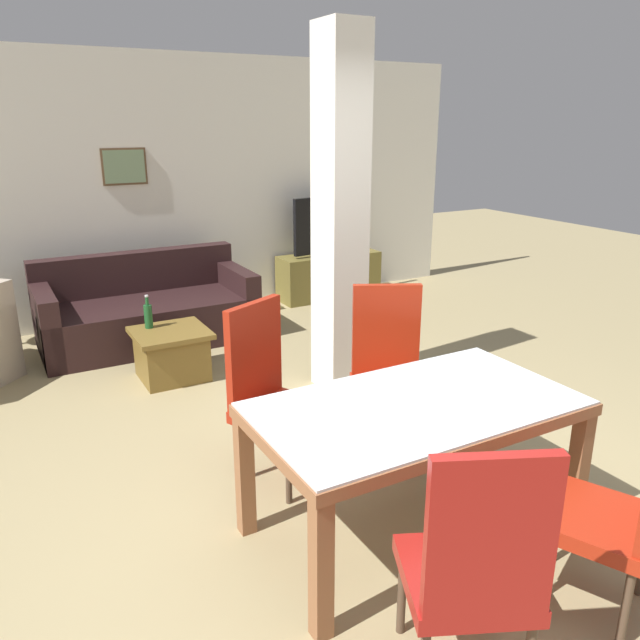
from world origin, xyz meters
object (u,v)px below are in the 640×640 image
(tv_stand, at_px, (329,276))
(dining_chair_far_left, at_px, (270,389))
(dining_chair_near_left, at_px, (475,565))
(dining_chair_far_right, at_px, (388,366))
(bottle, at_px, (148,315))
(dining_table, at_px, (415,429))
(coffee_table, at_px, (172,354))
(tv_screen, at_px, (329,226))
(sofa, at_px, (147,313))
(dining_chair_near_right, at_px, (622,500))

(tv_stand, bearing_deg, dining_chair_far_left, -124.93)
(dining_chair_near_left, xyz_separation_m, dining_chair_far_right, (0.80, 1.68, 0.00))
(bottle, bearing_deg, dining_table, -76.95)
(coffee_table, height_order, tv_screen, tv_screen)
(dining_chair_near_left, xyz_separation_m, coffee_table, (-0.10, 3.45, -0.34))
(sofa, bearing_deg, tv_screen, -167.83)
(dining_table, bearing_deg, dining_chair_near_left, -114.61)
(dining_chair_near_left, bearing_deg, bottle, 118.29)
(dining_chair_near_right, bearing_deg, coffee_table, 80.11)
(dining_table, relative_size, bottle, 5.79)
(dining_chair_far_right, distance_m, tv_stand, 3.59)
(dining_chair_far_left, height_order, tv_stand, dining_chair_far_left)
(dining_chair_far_right, xyz_separation_m, sofa, (-0.85, 2.78, -0.27))
(dining_chair_far_left, xyz_separation_m, tv_screen, (2.26, 3.23, 0.31))
(dining_chair_far_left, distance_m, bottle, 1.90)
(dining_chair_near_right, xyz_separation_m, sofa, (-0.85, 4.46, -0.27))
(coffee_table, xyz_separation_m, bottle, (-0.13, 0.15, 0.31))
(dining_table, xyz_separation_m, dining_chair_near_left, (-0.40, -0.88, -0.03))
(coffee_table, bearing_deg, dining_chair_far_left, -86.60)
(tv_stand, bearing_deg, dining_table, -114.45)
(coffee_table, bearing_deg, bottle, 129.71)
(dining_table, relative_size, dining_chair_near_right, 1.53)
(dining_chair_near_right, distance_m, bottle, 3.75)
(dining_table, height_order, dining_chair_far_right, dining_chair_far_right)
(bottle, relative_size, tv_stand, 0.23)
(dining_chair_far_left, distance_m, dining_chair_far_right, 0.81)
(dining_chair_far_right, bearing_deg, tv_stand, -87.38)
(dining_chair_near_right, xyz_separation_m, dining_chair_near_left, (-0.80, 0.00, 0.00))
(dining_chair_near_right, height_order, coffee_table, dining_chair_near_right)
(dining_chair_far_left, xyz_separation_m, coffee_table, (-0.10, 1.73, -0.34))
(tv_stand, bearing_deg, dining_chair_far_right, -113.93)
(bottle, xyz_separation_m, tv_stand, (2.49, 1.35, -0.26))
(dining_chair_far_left, xyz_separation_m, dining_chair_far_right, (0.81, -0.04, 0.00))
(bottle, distance_m, tv_screen, 2.85)
(coffee_table, relative_size, tv_screen, 0.61)
(dining_chair_near_left, distance_m, tv_stand, 5.45)
(dining_chair_near_right, distance_m, dining_chair_far_right, 1.68)
(dining_table, relative_size, dining_chair_near_left, 1.53)
(dining_table, bearing_deg, sofa, 97.07)
(coffee_table, height_order, tv_stand, tv_stand)
(dining_chair_near_left, bearing_deg, tv_stand, 90.13)
(dining_chair_near_right, distance_m, dining_chair_far_left, 1.90)
(dining_table, distance_m, dining_chair_near_right, 0.96)
(sofa, xyz_separation_m, coffee_table, (-0.06, -1.01, -0.07))
(dining_chair_far_left, height_order, dining_chair_near_left, same)
(dining_table, distance_m, coffee_table, 2.65)
(dining_table, xyz_separation_m, dining_chair_near_right, (0.40, -0.88, -0.03))
(dining_chair_far_right, bearing_deg, dining_chair_near_right, 116.45)
(sofa, relative_size, coffee_table, 3.31)
(dining_chair_near_right, bearing_deg, dining_chair_near_left, 155.35)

